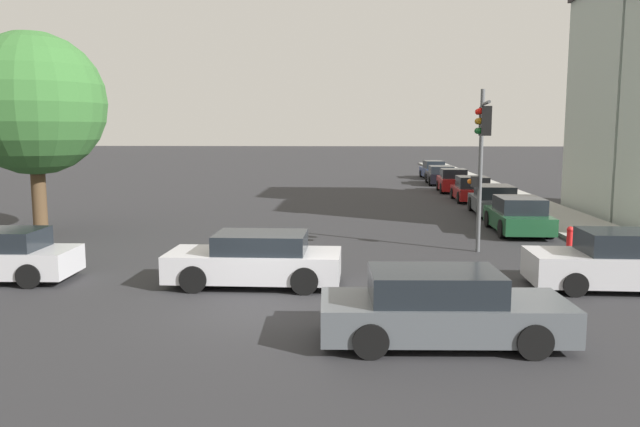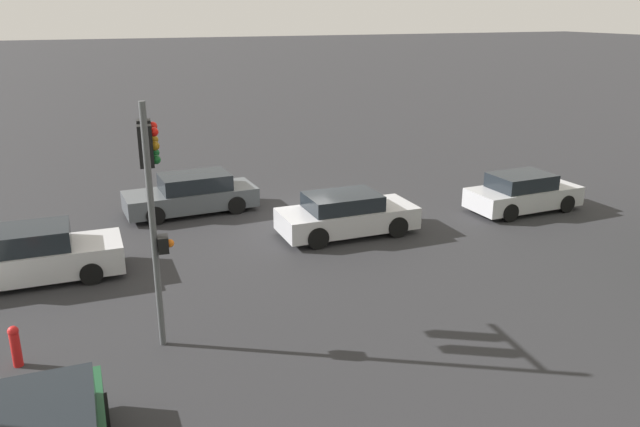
% 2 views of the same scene
% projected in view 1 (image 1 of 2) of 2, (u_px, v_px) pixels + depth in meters
% --- Properties ---
extents(ground_plane, '(300.00, 300.00, 0.00)m').
position_uv_depth(ground_plane, '(270.00, 308.00, 14.34)').
color(ground_plane, '#28282B').
extents(sidewalk_strip, '(3.07, 60.00, 0.13)m').
position_uv_depth(sidewalk_strip, '(480.00, 184.00, 46.93)').
color(sidewalk_strip, '#9E9E99').
rests_on(sidewalk_strip, ground_plane).
extents(street_tree, '(5.47, 5.47, 7.81)m').
position_uv_depth(street_tree, '(34.00, 104.00, 23.89)').
color(street_tree, '#4C3823').
rests_on(street_tree, ground_plane).
extents(traffic_signal, '(0.53, 2.32, 5.39)m').
position_uv_depth(traffic_signal, '(482.00, 141.00, 19.85)').
color(traffic_signal, '#515456').
rests_on(traffic_signal, ground_plane).
extents(crossing_car_0, '(4.74, 1.98, 1.51)m').
position_uv_depth(crossing_car_0, '(625.00, 262.00, 15.93)').
color(crossing_car_0, '#B7B7BC').
rests_on(crossing_car_0, ground_plane).
extents(crossing_car_1, '(4.76, 2.09, 1.42)m').
position_uv_depth(crossing_car_1, '(441.00, 309.00, 11.88)').
color(crossing_car_1, '#4C5156').
rests_on(crossing_car_1, ground_plane).
extents(crossing_car_3, '(4.52, 2.00, 1.40)m').
position_uv_depth(crossing_car_3, '(256.00, 260.00, 16.35)').
color(crossing_car_3, '#B7B7BC').
rests_on(crossing_car_3, ground_plane).
extents(parked_car_0, '(2.05, 4.41, 1.45)m').
position_uv_depth(parked_car_0, '(518.00, 216.00, 24.71)').
color(parked_car_0, '#194728').
rests_on(parked_car_0, ground_plane).
extents(parked_car_1, '(2.07, 4.57, 1.45)m').
position_uv_depth(parked_car_1, '(494.00, 201.00, 30.01)').
color(parked_car_1, '#4C5156').
rests_on(parked_car_1, ground_plane).
extents(parked_car_2, '(2.02, 4.10, 1.44)m').
position_uv_depth(parked_car_2, '(472.00, 190.00, 35.90)').
color(parked_car_2, maroon).
rests_on(parked_car_2, ground_plane).
extents(parked_car_3, '(1.99, 3.92, 1.55)m').
position_uv_depth(parked_car_3, '(453.00, 181.00, 41.25)').
color(parked_car_3, maroon).
rests_on(parked_car_3, ground_plane).
extents(parked_car_4, '(2.15, 4.74, 1.40)m').
position_uv_depth(parked_car_4, '(441.00, 175.00, 47.23)').
color(parked_car_4, black).
rests_on(parked_car_4, ground_plane).
extents(parked_car_5, '(1.95, 4.84, 1.51)m').
position_uv_depth(parked_car_5, '(433.00, 170.00, 53.09)').
color(parked_car_5, navy).
rests_on(parked_car_5, ground_plane).
extents(fire_hydrant, '(0.22, 0.22, 0.92)m').
position_uv_depth(fire_hydrant, '(570.00, 239.00, 20.53)').
color(fire_hydrant, red).
rests_on(fire_hydrant, ground_plane).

